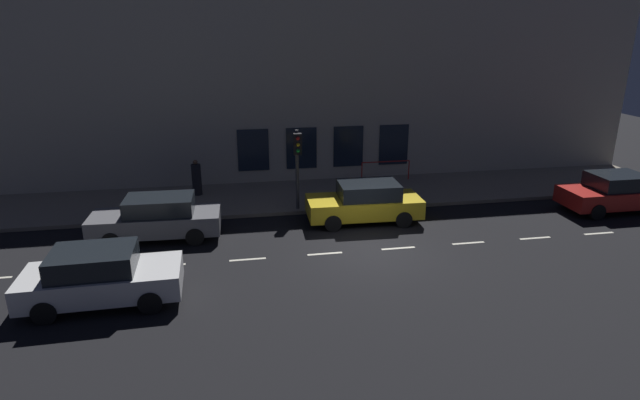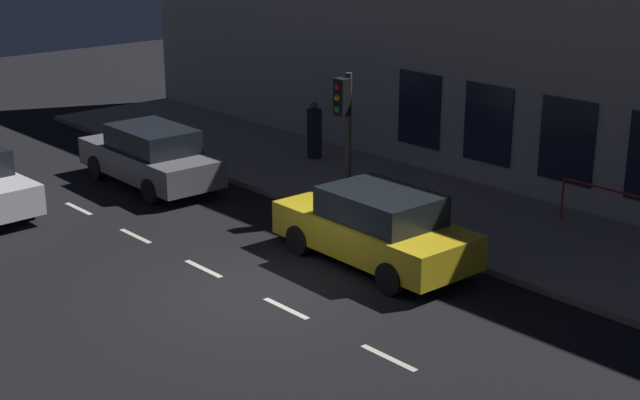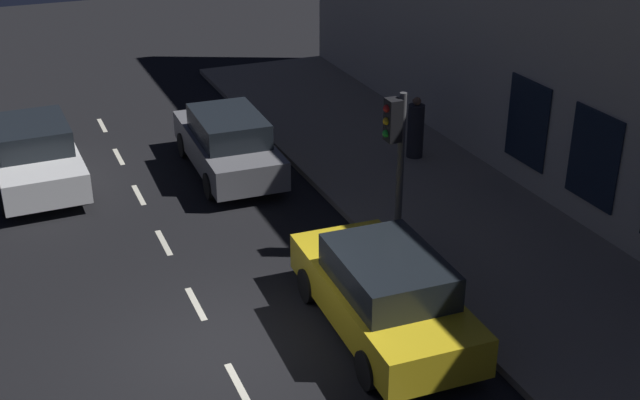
{
  "view_description": "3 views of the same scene",
  "coord_description": "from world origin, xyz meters",
  "px_view_note": "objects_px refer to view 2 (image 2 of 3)",
  "views": [
    {
      "loc": [
        -15.87,
        4.6,
        7.31
      ],
      "look_at": [
        1.72,
        1.46,
        1.35
      ],
      "focal_mm": 29.2,
      "sensor_mm": 36.0,
      "label": 1
    },
    {
      "loc": [
        -9.99,
        -13.01,
        7.11
      ],
      "look_at": [
        2.64,
        1.0,
        1.04
      ],
      "focal_mm": 52.38,
      "sensor_mm": 36.0,
      "label": 2
    },
    {
      "loc": [
        -2.93,
        -11.36,
        8.29
      ],
      "look_at": [
        2.59,
        1.83,
        1.55
      ],
      "focal_mm": 46.66,
      "sensor_mm": 36.0,
      "label": 3
    }
  ],
  "objects_px": {
    "traffic_light": "(345,119)",
    "parked_car_1": "(376,227)",
    "pedestrian_0": "(314,133)",
    "parked_car_3": "(151,156)"
  },
  "relations": [
    {
      "from": "traffic_light",
      "to": "parked_car_1",
      "type": "distance_m",
      "value": 3.27
    },
    {
      "from": "parked_car_1",
      "to": "pedestrian_0",
      "type": "bearing_deg",
      "value": 59.24
    },
    {
      "from": "parked_car_3",
      "to": "pedestrian_0",
      "type": "height_order",
      "value": "pedestrian_0"
    },
    {
      "from": "parked_car_3",
      "to": "pedestrian_0",
      "type": "xyz_separation_m",
      "value": [
        4.63,
        -1.19,
        0.08
      ]
    },
    {
      "from": "parked_car_3",
      "to": "traffic_light",
      "type": "bearing_deg",
      "value": -69.48
    },
    {
      "from": "pedestrian_0",
      "to": "parked_car_1",
      "type": "bearing_deg",
      "value": -154.06
    },
    {
      "from": "parked_car_1",
      "to": "parked_car_3",
      "type": "height_order",
      "value": "same"
    },
    {
      "from": "traffic_light",
      "to": "pedestrian_0",
      "type": "xyz_separation_m",
      "value": [
        2.8,
        4.17,
        -1.53
      ]
    },
    {
      "from": "parked_car_1",
      "to": "pedestrian_0",
      "type": "relative_size",
      "value": 2.79
    },
    {
      "from": "traffic_light",
      "to": "parked_car_3",
      "type": "relative_size",
      "value": 0.72
    }
  ]
}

